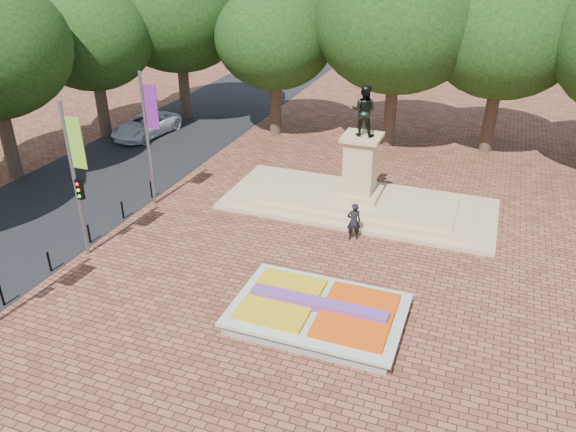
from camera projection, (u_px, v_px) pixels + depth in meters
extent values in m
plane|color=brown|center=(309.00, 287.00, 22.96)|extent=(90.00, 90.00, 0.00)
cube|color=black|center=(87.00, 186.00, 31.80)|extent=(9.00, 90.00, 0.02)
cube|color=gray|center=(318.00, 316.00, 20.88)|extent=(6.00, 4.00, 0.45)
cube|color=beige|center=(318.00, 310.00, 20.75)|extent=(6.30, 4.30, 0.12)
cube|color=#F2470D|center=(356.00, 315.00, 20.24)|extent=(2.60, 3.40, 0.22)
cube|color=gold|center=(281.00, 299.00, 21.15)|extent=(2.60, 3.40, 0.18)
cube|color=#663592|center=(318.00, 305.00, 20.65)|extent=(5.20, 0.55, 0.38)
cube|color=tan|center=(358.00, 204.00, 29.57)|extent=(14.00, 6.00, 0.20)
cube|color=tan|center=(358.00, 201.00, 29.48)|extent=(12.00, 5.00, 0.20)
cube|color=tan|center=(358.00, 197.00, 29.38)|extent=(10.00, 4.00, 0.20)
cube|color=tan|center=(359.00, 193.00, 29.27)|extent=(2.20, 2.20, 0.30)
cube|color=tan|center=(360.00, 165.00, 28.56)|extent=(1.50, 1.50, 2.80)
cube|color=tan|center=(362.00, 137.00, 27.87)|extent=(1.90, 1.90, 0.20)
imported|color=black|center=(364.00, 111.00, 27.25)|extent=(1.22, 0.95, 2.50)
cylinder|color=#3B2820|center=(184.00, 94.00, 42.02)|extent=(0.80, 0.80, 4.00)
ellipsoid|color=black|center=(179.00, 28.00, 39.87)|extent=(8.80, 8.80, 7.48)
cylinder|color=#3B2820|center=(284.00, 104.00, 39.52)|extent=(0.80, 0.80, 4.00)
ellipsoid|color=black|center=(284.00, 35.00, 37.37)|extent=(8.80, 8.80, 7.48)
cylinder|color=#3B2820|center=(382.00, 114.00, 37.33)|extent=(0.80, 0.80, 4.00)
ellipsoid|color=black|center=(388.00, 42.00, 35.18)|extent=(8.80, 8.80, 7.48)
cylinder|color=#3B2820|center=(492.00, 126.00, 35.14)|extent=(0.80, 0.80, 4.00)
ellipsoid|color=black|center=(506.00, 49.00, 32.99)|extent=(8.80, 8.80, 7.48)
cylinder|color=#3B2820|center=(17.00, 145.00, 32.33)|extent=(0.80, 0.80, 3.84)
cylinder|color=#3B2820|center=(104.00, 108.00, 38.99)|extent=(0.80, 0.80, 3.84)
ellipsoid|color=black|center=(94.00, 41.00, 36.93)|extent=(8.40, 8.40, 7.14)
cylinder|color=slate|center=(75.00, 182.00, 23.71)|extent=(0.16, 0.16, 7.00)
cube|color=#75BA25|center=(76.00, 143.00, 22.74)|extent=(0.70, 0.04, 2.20)
cylinder|color=slate|center=(148.00, 141.00, 28.28)|extent=(0.16, 0.16, 7.00)
cube|color=#651D7A|center=(151.00, 107.00, 27.32)|extent=(0.70, 0.04, 2.20)
cube|color=black|center=(80.00, 189.00, 23.78)|extent=(0.28, 0.18, 0.90)
cylinder|color=black|center=(2.00, 296.00, 21.60)|extent=(0.10, 0.10, 0.90)
cylinder|color=black|center=(49.00, 262.00, 23.76)|extent=(0.10, 0.10, 0.90)
sphere|color=black|center=(47.00, 253.00, 23.55)|extent=(0.12, 0.12, 0.12)
cylinder|color=black|center=(89.00, 234.00, 25.93)|extent=(0.10, 0.10, 0.90)
sphere|color=black|center=(87.00, 225.00, 25.71)|extent=(0.12, 0.12, 0.12)
cylinder|color=black|center=(123.00, 211.00, 28.09)|extent=(0.10, 0.10, 0.90)
sphere|color=black|center=(121.00, 202.00, 27.88)|extent=(0.12, 0.12, 0.12)
cylinder|color=black|center=(151.00, 190.00, 30.25)|extent=(0.10, 0.10, 0.90)
sphere|color=black|center=(150.00, 183.00, 30.04)|extent=(0.12, 0.12, 0.12)
imported|color=silver|center=(146.00, 125.00, 39.25)|extent=(3.12, 5.68, 1.51)
imported|color=black|center=(354.00, 221.00, 26.08)|extent=(0.80, 0.68, 1.84)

